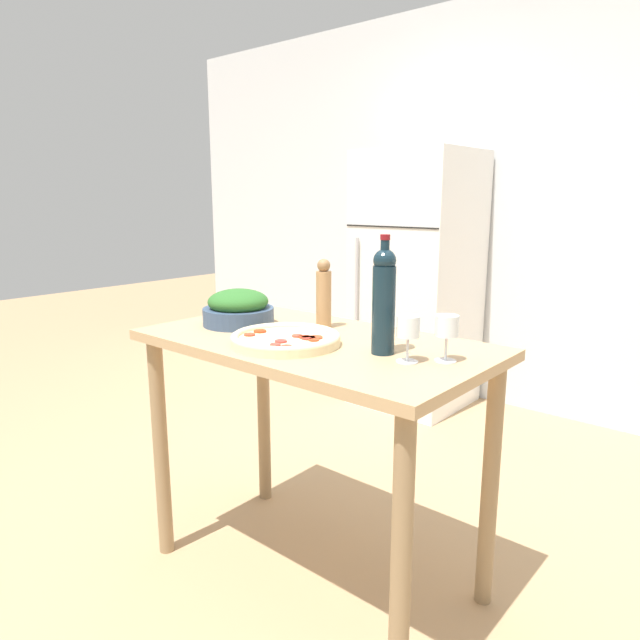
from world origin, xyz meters
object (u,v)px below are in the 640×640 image
at_px(refrigerator, 417,281).
at_px(salad_bowl, 238,309).
at_px(wine_glass_near, 408,329).
at_px(wine_glass_far, 447,329).
at_px(homemade_pizza, 286,339).
at_px(wine_bottle, 383,299).
at_px(pepper_mill, 324,295).

height_order(refrigerator, salad_bowl, refrigerator).
height_order(wine_glass_near, wine_glass_far, same).
bearing_deg(salad_bowl, homemade_pizza, -16.29).
height_order(wine_bottle, wine_glass_far, wine_bottle).
relative_size(refrigerator, wine_glass_near, 12.01).
bearing_deg(wine_bottle, wine_glass_near, -15.96).
relative_size(pepper_mill, salad_bowl, 0.95).
relative_size(wine_glass_far, homemade_pizza, 0.39).
relative_size(wine_bottle, pepper_mill, 1.43).
bearing_deg(salad_bowl, wine_glass_far, 4.18).
bearing_deg(homemade_pizza, salad_bowl, 163.71).
bearing_deg(wine_glass_far, homemade_pizza, -161.88).
xyz_separation_m(wine_bottle, homemade_pizza, (-0.30, -0.11, -0.15)).
distance_m(salad_bowl, homemade_pizza, 0.36).
xyz_separation_m(pepper_mill, homemade_pizza, (0.06, -0.27, -0.10)).
distance_m(wine_bottle, homemade_pizza, 0.35).
bearing_deg(salad_bowl, pepper_mill, 31.26).
distance_m(pepper_mill, salad_bowl, 0.33).
distance_m(wine_glass_near, salad_bowl, 0.75).
bearing_deg(pepper_mill, salad_bowl, -148.74).
relative_size(refrigerator, homemade_pizza, 4.64).
distance_m(wine_glass_near, pepper_mill, 0.51).
xyz_separation_m(wine_glass_near, homemade_pizza, (-0.41, -0.08, -0.08)).
distance_m(refrigerator, homemade_pizza, 2.06).
height_order(refrigerator, wine_glass_far, refrigerator).
bearing_deg(salad_bowl, refrigerator, 100.38).
bearing_deg(wine_glass_near, wine_glass_far, 44.56).
height_order(wine_bottle, homemade_pizza, wine_bottle).
xyz_separation_m(wine_glass_far, pepper_mill, (-0.56, 0.11, 0.02)).
relative_size(refrigerator, pepper_mill, 6.55).
height_order(refrigerator, wine_bottle, refrigerator).
bearing_deg(wine_bottle, refrigerator, 118.13).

